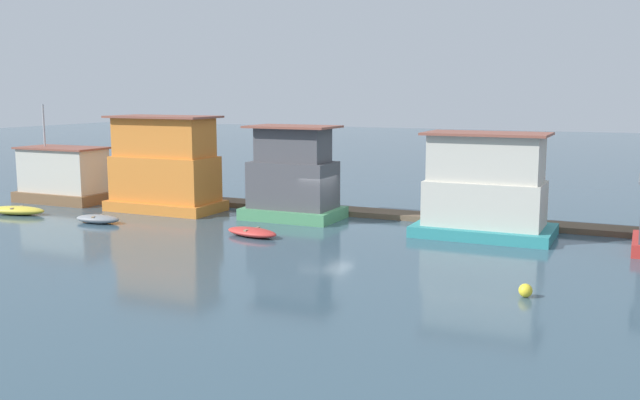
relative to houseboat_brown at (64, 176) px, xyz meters
The scene contains 10 objects.
ground_plane 18.72m from the houseboat_brown, ahead, with size 200.00×200.00×0.00m, color #385160.
dock_walkway 19.01m from the houseboat_brown, 10.25° to the left, with size 51.00×1.87×0.30m, color brown.
houseboat_brown is the anchor object (origin of this frame).
houseboat_orange 8.19m from the houseboat_brown, ahead, with size 6.72×3.52×5.68m.
houseboat_green 16.37m from the houseboat_brown, ahead, with size 5.32×3.50×5.23m.
houseboat_teal 27.13m from the houseboat_brown, ahead, with size 6.70×4.15×5.12m.
dinghy_yellow 5.22m from the houseboat_brown, 77.56° to the right, with size 3.68×1.92×0.49m.
dinghy_grey 8.99m from the houseboat_brown, 34.96° to the right, with size 2.71×1.41×0.46m.
dinghy_red 17.44m from the houseboat_brown, 15.81° to the right, with size 3.17×1.86×0.42m.
buoy_yellow 32.28m from the houseboat_brown, 17.99° to the right, with size 0.48×0.48×0.48m, color yellow.
Camera 1 is at (15.47, -34.97, 7.09)m, focal length 40.00 mm.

